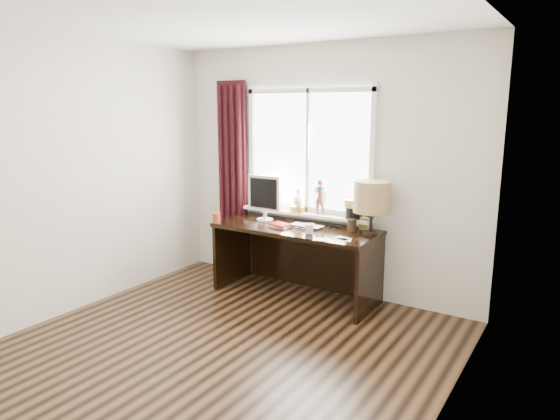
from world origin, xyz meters
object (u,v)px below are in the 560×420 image
Objects in this scene: red_cup at (216,218)px; monitor at (265,195)px; laptop at (307,226)px; desk at (300,248)px; mug at (309,228)px; table_lamp at (372,197)px.

red_cup is 0.57m from monitor.
laptop is 0.28m from desk.
red_cup is 0.94m from desk.
laptop is 0.97m from red_cup.
monitor is at bearing 160.37° from mug.
table_lamp is (1.57, 0.43, 0.31)m from red_cup.
desk is at bearing 1.80° from monitor.
red_cup is (-0.91, -0.34, 0.04)m from laptop.
red_cup is 0.22× the size of monitor.
monitor is 0.94× the size of table_lamp.
red_cup is at bearing -133.04° from monitor.
table_lamp is (0.77, 0.03, 0.61)m from desk.
desk is (-0.25, 0.26, -0.30)m from mug.
desk is 0.68m from monitor.
laptop is 3.31× the size of mug.
red_cup is (-1.05, -0.14, 0.00)m from mug.
table_lamp is at bearing 2.26° from desk.
mug is (0.14, -0.21, 0.04)m from laptop.
mug is at bearing -150.74° from table_lamp.
desk is at bearing 157.14° from laptop.
laptop is 0.70× the size of monitor.
monitor is (-0.55, 0.04, 0.26)m from laptop.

